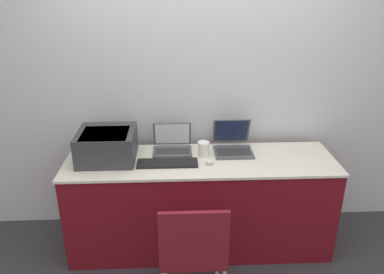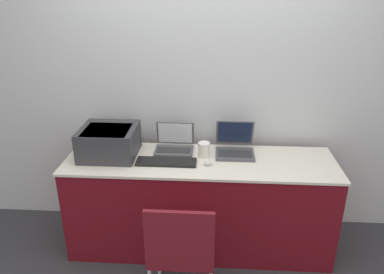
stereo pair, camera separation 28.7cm
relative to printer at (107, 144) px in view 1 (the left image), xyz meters
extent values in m
plane|color=#333338|center=(0.72, -0.34, -0.92)|extent=(14.00, 14.00, 0.00)
cube|color=silver|center=(0.72, 0.37, 0.38)|extent=(8.00, 0.05, 2.60)
cube|color=maroon|center=(0.72, -0.04, -0.53)|extent=(2.09, 0.59, 0.78)
cube|color=silver|center=(0.72, -0.04, -0.14)|extent=(2.11, 0.61, 0.02)
cube|color=#333338|center=(0.00, 0.00, -0.01)|extent=(0.43, 0.41, 0.23)
cube|color=black|center=(0.00, -0.04, 0.09)|extent=(0.35, 0.31, 0.04)
cube|color=#4C4C51|center=(0.50, 0.09, -0.12)|extent=(0.31, 0.20, 0.02)
cube|color=#2D2D30|center=(0.50, 0.08, -0.11)|extent=(0.27, 0.11, 0.00)
cube|color=#4C4C51|center=(0.50, 0.21, -0.01)|extent=(0.31, 0.04, 0.20)
cube|color=silver|center=(0.50, 0.20, -0.01)|extent=(0.28, 0.03, 0.18)
cube|color=#4C4C51|center=(1.00, 0.06, -0.12)|extent=(0.31, 0.24, 0.02)
cube|color=#2D2D30|center=(1.00, 0.05, -0.11)|extent=(0.27, 0.13, 0.00)
cube|color=#4C4C51|center=(1.00, 0.23, 0.00)|extent=(0.31, 0.10, 0.23)
cube|color=#192342|center=(1.00, 0.22, 0.01)|extent=(0.28, 0.08, 0.20)
cube|color=black|center=(0.47, -0.11, -0.12)|extent=(0.46, 0.14, 0.02)
cylinder|color=white|center=(0.75, 0.02, -0.07)|extent=(0.09, 0.09, 0.11)
cylinder|color=white|center=(0.75, 0.02, -0.01)|extent=(0.09, 0.09, 0.01)
ellipsoid|color=silver|center=(0.79, -0.13, -0.11)|extent=(0.07, 0.04, 0.04)
cube|color=maroon|center=(0.63, -0.63, -0.49)|extent=(0.43, 0.42, 0.04)
cube|color=maroon|center=(0.63, -0.83, -0.27)|extent=(0.43, 0.03, 0.39)
cylinder|color=silver|center=(0.44, -0.44, -0.72)|extent=(0.02, 0.02, 0.41)
cylinder|color=silver|center=(0.83, -0.44, -0.72)|extent=(0.02, 0.02, 0.41)
camera|label=1|loc=(0.54, -2.66, 1.17)|focal=35.00mm
camera|label=2|loc=(0.83, -2.66, 1.17)|focal=35.00mm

